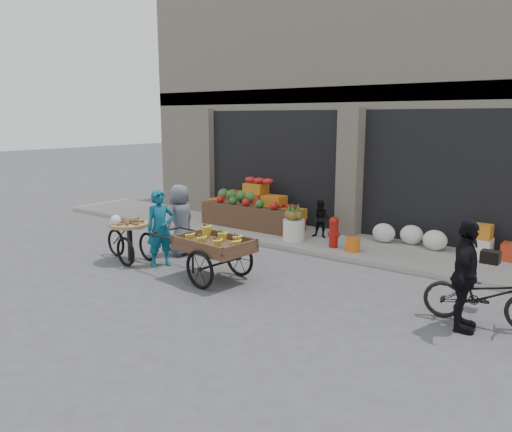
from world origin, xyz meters
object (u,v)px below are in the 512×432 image
Objects in this scene: orange_bucket at (353,245)px; bicycle at (484,295)px; seated_person at (321,219)px; vendor_woman at (160,228)px; pineapple_bin at (294,230)px; tricycle_cart at (129,235)px; vendor_grey at (180,220)px; cyclist at (465,276)px; banana_cart at (212,242)px; fire_hydrant at (334,231)px.

bicycle reaches higher than orange_bucket.
vendor_woman reaches higher than seated_person.
pineapple_bin is 0.30× the size of bicycle.
vendor_grey is (0.52, 1.01, 0.23)m from tricycle_cart.
orange_bucket is (1.60, -0.10, -0.10)m from pineapple_bin.
seated_person is 5.36m from cyclist.
bicycle is (6.07, 0.80, -0.34)m from vendor_woman.
vendor_woman is 0.93× the size of bicycle.
seated_person reaches higher than banana_cart.
pineapple_bin is at bearing 63.52° from tricycle_cart.
vendor_grey is at bearing 158.47° from banana_cart.
pineapple_bin is 0.33× the size of vendor_woman.
fire_hydrant is at bearing 44.56° from cyclist.
tricycle_cart is 6.69m from cyclist.
vendor_grey is (-1.74, 0.90, 0.06)m from banana_cart.
banana_cart is at bearing 87.62° from cyclist.
banana_cart reaches higher than bicycle.
vendor_grey reaches higher than orange_bucket.
tricycle_cart is at bearing -122.19° from pineapple_bin.
bicycle reaches higher than pineapple_bin.
vendor_woman is at bearing -175.84° from banana_cart.
vendor_woman reaches higher than tricycle_cart.
vendor_grey is at bearing 42.74° from vendor_woman.
orange_bucket is at bearing 47.15° from bicycle.
fire_hydrant reaches higher than orange_bucket.
pineapple_bin is at bearing 99.24° from banana_cart.
pineapple_bin is at bearing 51.31° from cyclist.
pineapple_bin is at bearing 56.11° from bicycle.
seated_person reaches higher than pineapple_bin.
orange_bucket is 4.02m from cyclist.
pineapple_bin is 0.21× the size of banana_cart.
fire_hydrant is 0.41× the size of bicycle.
bicycle reaches higher than fire_hydrant.
bicycle is at bearing -43.57° from seated_person.
tricycle_cart is 6.93m from bicycle.
cyclist reaches higher than seated_person.
pineapple_bin is 5.36m from cyclist.
orange_bucket is 0.22× the size of tricycle_cart.
cyclist is (6.66, 0.56, 0.25)m from tricycle_cart.
banana_cart is 1.54× the size of cyclist.
tricycle_cart is at bearing 86.68° from cyclist.
pineapple_bin is 0.33× the size of vendor_grey.
pineapple_bin reaches higher than orange_bucket.
fire_hydrant is at bearing 51.29° from tricycle_cart.
pineapple_bin is 1.61m from orange_bucket.
banana_cart is at bearing 8.63° from tricycle_cart.
seated_person is 0.59× the size of vendor_grey.
cyclist reaches higher than pineapple_bin.
banana_cart is 1.74× the size of tricycle_cart.
banana_cart is 4.70m from bicycle.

